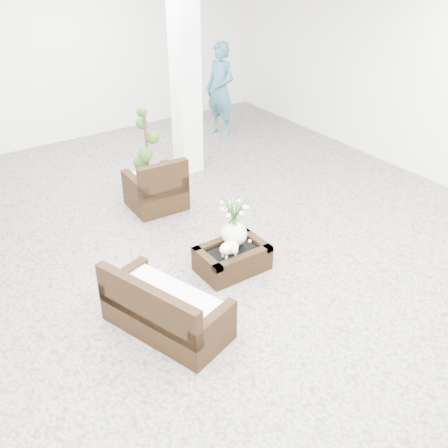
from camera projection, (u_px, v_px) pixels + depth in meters
ground at (220, 260)px, 7.22m from camera, size 11.00×11.00×0.00m
column at (185, 74)px, 8.91m from camera, size 0.40×0.40×3.50m
coffee_table at (232, 259)px, 6.96m from camera, size 0.90×0.60×0.31m
sheep_figurine at (229, 249)px, 6.70m from camera, size 0.28×0.23×0.21m
planter_narcissus at (234, 218)px, 6.80m from camera, size 0.44×0.44×0.80m
tealight at (250, 241)px, 7.03m from camera, size 0.04×0.04×0.03m
armchair at (155, 182)px, 8.33m from camera, size 0.85×0.82×0.87m
loveseat at (166, 301)px, 5.84m from camera, size 1.11×1.58×0.77m
topiary at (147, 152)px, 8.57m from camera, size 0.40×0.40×1.50m
shopper at (220, 90)px, 10.87m from camera, size 0.60×0.78×1.92m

